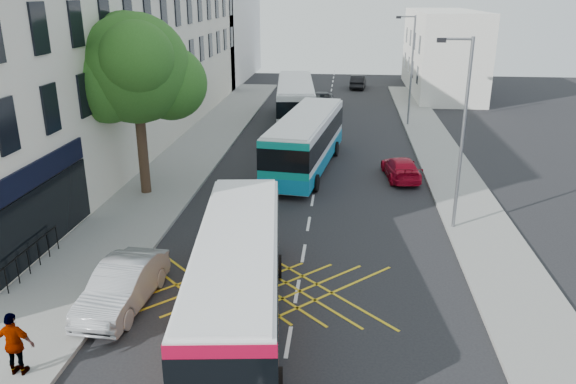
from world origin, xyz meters
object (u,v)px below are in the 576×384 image
(parked_car_silver, at_px, (123,286))
(distant_car_dark, at_px, (358,82))
(bus_mid, at_px, (306,141))
(lamp_far, at_px, (410,65))
(bus_far, at_px, (295,101))
(street_tree, at_px, (135,70))
(bus_near, at_px, (238,278))
(red_hatchback, at_px, (401,168))
(lamp_near, at_px, (461,126))
(pedestrian_far, at_px, (15,344))
(distant_car_grey, at_px, (322,100))

(parked_car_silver, distance_m, distant_car_dark, 45.68)
(bus_mid, height_order, distant_car_dark, bus_mid)
(lamp_far, relative_size, bus_far, 0.67)
(street_tree, bearing_deg, bus_near, -58.14)
(red_hatchback, bearing_deg, bus_far, -68.52)
(lamp_near, distance_m, red_hatchback, 8.18)
(lamp_near, height_order, distant_car_dark, lamp_near)
(distant_car_dark, bearing_deg, pedestrian_far, 83.54)
(street_tree, height_order, distant_car_grey, street_tree)
(bus_far, xyz_separation_m, red_hatchback, (7.03, -13.19, -1.13))
(bus_near, relative_size, distant_car_dark, 2.60)
(lamp_near, bearing_deg, parked_car_silver, -147.54)
(lamp_near, xyz_separation_m, bus_near, (-7.83, -8.10, -3.04))
(lamp_far, relative_size, bus_near, 0.74)
(street_tree, xyz_separation_m, red_hatchback, (13.14, 3.98, -5.69))
(bus_mid, bearing_deg, lamp_far, 67.05)
(lamp_far, height_order, red_hatchback, lamp_far)
(lamp_near, relative_size, bus_far, 0.67)
(distant_car_grey, relative_size, distant_car_dark, 1.08)
(parked_car_silver, distance_m, red_hatchback, 17.71)
(red_hatchback, height_order, pedestrian_far, pedestrian_far)
(lamp_far, xyz_separation_m, bus_near, (-7.83, -28.10, -3.04))
(street_tree, distance_m, distant_car_dark, 36.67)
(bus_mid, distance_m, distant_car_dark, 29.42)
(parked_car_silver, bearing_deg, pedestrian_far, -106.47)
(street_tree, distance_m, bus_mid, 10.46)
(parked_car_silver, relative_size, distant_car_dark, 1.08)
(lamp_far, xyz_separation_m, distant_car_dark, (-3.43, 17.41, -3.93))
(lamp_near, bearing_deg, bus_near, -134.04)
(distant_car_grey, bearing_deg, distant_car_dark, 67.55)
(street_tree, distance_m, bus_near, 13.85)
(bus_far, relative_size, distant_car_dark, 2.85)
(bus_mid, distance_m, parked_car_silver, 16.48)
(red_hatchback, relative_size, distant_car_dark, 0.99)
(parked_car_silver, bearing_deg, distant_car_dark, 82.98)
(lamp_near, bearing_deg, pedestrian_far, -139.30)
(bus_far, distance_m, red_hatchback, 14.99)
(bus_far, bearing_deg, distant_car_grey, 69.00)
(parked_car_silver, distance_m, distant_car_grey, 34.64)
(bus_near, relative_size, bus_mid, 0.94)
(red_hatchback, bearing_deg, pedestrian_far, 50.97)
(bus_near, distance_m, red_hatchback, 16.33)
(lamp_near, xyz_separation_m, bus_mid, (-6.92, 8.21, -2.94))
(street_tree, relative_size, red_hatchback, 2.13)
(bus_far, bearing_deg, pedestrian_far, -103.87)
(bus_near, height_order, bus_mid, bus_mid)
(bus_near, height_order, red_hatchback, bus_near)
(lamp_far, xyz_separation_m, pedestrian_far, (-13.20, -31.35, -3.55))
(distant_car_dark, bearing_deg, bus_mid, 88.06)
(street_tree, relative_size, lamp_near, 1.10)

